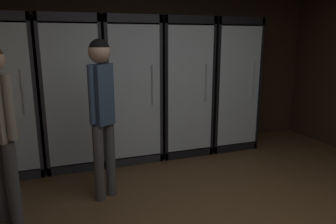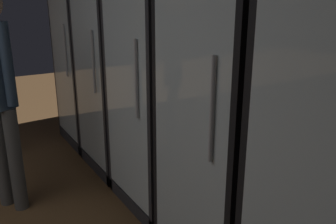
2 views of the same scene
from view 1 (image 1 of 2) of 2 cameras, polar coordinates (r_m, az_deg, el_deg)
name	(u,v)px [view 1 (image 1 of 2)]	position (r m, az deg, el deg)	size (l,w,h in m)	color
wall_back	(152,54)	(4.69, -2.95, 10.43)	(6.00, 0.06, 2.80)	#382619
cooler_far_left	(7,98)	(4.25, -27.18, 2.35)	(0.72, 0.67, 1.91)	#2B2B30
cooler_left	(72,94)	(4.22, -17.05, 3.16)	(0.72, 0.67, 1.91)	#2B2B30
cooler_center	(129,91)	(4.31, -7.04, 3.85)	(0.72, 0.67, 1.91)	#2B2B30
cooler_right	(180,88)	(4.54, 2.25, 4.46)	(0.72, 0.67, 1.91)	black
cooler_far_right	(226,85)	(4.87, 10.52, 4.83)	(0.72, 0.67, 1.91)	black
shopper_near	(102,102)	(3.15, -11.90, 1.81)	(0.27, 0.23, 1.62)	#4C4C4C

